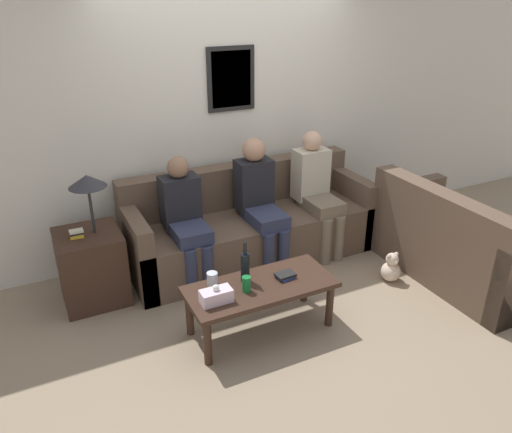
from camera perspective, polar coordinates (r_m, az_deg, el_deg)
name	(u,v)px	position (r m, az deg, el deg)	size (l,w,h in m)	color
ground_plane	(273,278)	(4.73, 1.97, -7.04)	(16.00, 16.00, 0.00)	gray
wall_back	(230,120)	(5.01, -2.97, 10.99)	(9.00, 0.08, 2.60)	silver
couch_main	(250,227)	(4.96, -0.66, -1.19)	(2.44, 0.83, 0.90)	brown
couch_side	(457,246)	(4.96, 22.03, -3.14)	(0.83, 1.60, 0.90)	brown
coffee_table	(261,291)	(3.89, 0.53, -8.52)	(1.16, 0.51, 0.42)	#382319
side_table_with_lamp	(92,263)	(4.49, -18.27, -5.04)	(0.53, 0.53, 1.14)	#382319
wine_bottle	(245,267)	(3.84, -1.25, -5.75)	(0.07, 0.07, 0.33)	black
drinking_glass	(212,279)	(3.85, -5.02, -7.09)	(0.08, 0.08, 0.10)	silver
book_stack	(285,275)	(3.94, 3.36, -6.74)	(0.16, 0.13, 0.04)	navy
soda_can	(246,284)	(3.75, -1.11, -7.72)	(0.07, 0.07, 0.12)	#197A38
tissue_box	(216,296)	(3.65, -4.57, -9.01)	(0.23, 0.12, 0.15)	silver
person_left	(185,217)	(4.46, -8.07, -0.02)	(0.34, 0.60, 1.16)	#2D334C
person_middle	(260,198)	(4.71, 0.43, 2.09)	(0.34, 0.63, 1.23)	#2D334C
person_right	(317,188)	(5.01, 6.94, 3.21)	(0.34, 0.61, 1.22)	#756651
teddy_bear	(391,269)	(4.80, 15.18, -5.77)	(0.18, 0.18, 0.29)	beige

